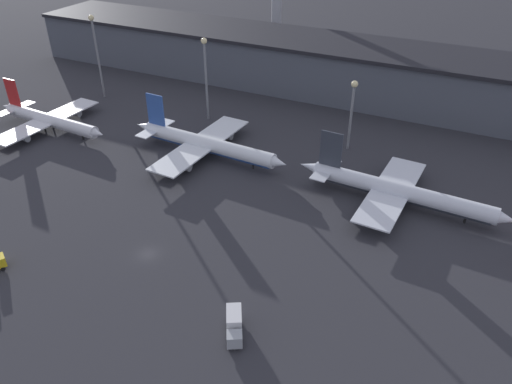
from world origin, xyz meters
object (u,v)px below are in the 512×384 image
airplane_2 (398,191)px  service_vehicle_3 (234,325)px  airplane_0 (50,120)px  airplane_1 (206,144)px

airplane_2 → service_vehicle_3: airplane_2 is taller
service_vehicle_3 → airplane_2: bearing=133.9°
airplane_0 → airplane_2: 101.54m
airplane_0 → airplane_2: bearing=6.0°
airplane_0 → airplane_1: 50.23m
airplane_2 → service_vehicle_3: (-15.43, -50.45, -1.39)m
airplane_2 → service_vehicle_3: size_ratio=6.56×
airplane_1 → service_vehicle_3: airplane_1 is taller
airplane_0 → service_vehicle_3: bearing=-24.8°
airplane_0 → airplane_1: size_ratio=0.88×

